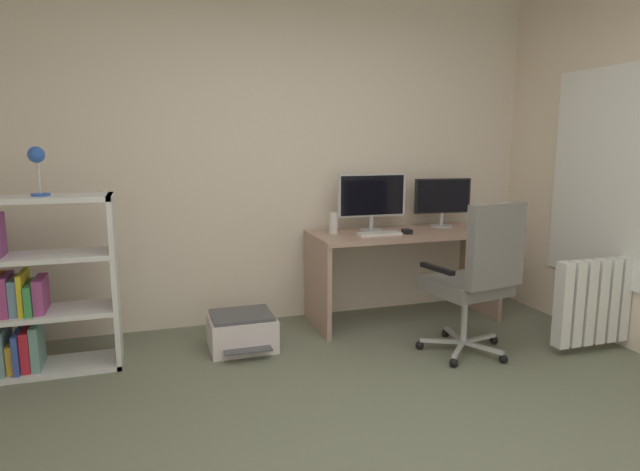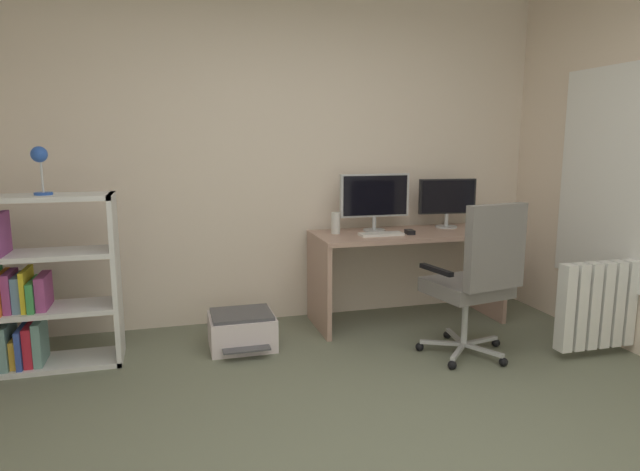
# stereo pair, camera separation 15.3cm
# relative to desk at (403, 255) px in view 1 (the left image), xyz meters

# --- Properties ---
(wall_back) EXTENTS (4.45, 0.10, 2.79)m
(wall_back) POSITION_rel_desk_xyz_m (-0.97, 0.41, 0.84)
(wall_back) COLOR beige
(wall_back) RESTS_ON ground
(window_pane) EXTENTS (0.01, 1.49, 1.49)m
(window_pane) POSITION_rel_desk_xyz_m (1.25, -1.03, 0.66)
(window_pane) COLOR white
(window_frame) EXTENTS (0.02, 1.57, 1.57)m
(window_frame) POSITION_rel_desk_xyz_m (1.24, -1.03, 0.66)
(window_frame) COLOR white
(desk) EXTENTS (1.51, 0.63, 0.74)m
(desk) POSITION_rel_desk_xyz_m (0.00, 0.00, 0.00)
(desk) COLOR tan
(desk) RESTS_ON ground
(monitor_main) EXTENTS (0.58, 0.18, 0.46)m
(monitor_main) POSITION_rel_desk_xyz_m (-0.23, 0.13, 0.47)
(monitor_main) COLOR #B2B5B7
(monitor_main) RESTS_ON desk
(monitor_secondary) EXTENTS (0.49, 0.18, 0.41)m
(monitor_secondary) POSITION_rel_desk_xyz_m (0.42, 0.13, 0.44)
(monitor_secondary) COLOR #B2B5B7
(monitor_secondary) RESTS_ON desk
(keyboard) EXTENTS (0.34, 0.13, 0.02)m
(keyboard) POSITION_rel_desk_xyz_m (-0.26, -0.09, 0.20)
(keyboard) COLOR silver
(keyboard) RESTS_ON desk
(computer_mouse) EXTENTS (0.07, 0.11, 0.03)m
(computer_mouse) POSITION_rel_desk_xyz_m (-0.02, -0.10, 0.21)
(computer_mouse) COLOR black
(computer_mouse) RESTS_ON desk
(desktop_speaker) EXTENTS (0.07, 0.07, 0.17)m
(desktop_speaker) POSITION_rel_desk_xyz_m (-0.58, 0.08, 0.28)
(desktop_speaker) COLOR silver
(desktop_speaker) RESTS_ON desk
(office_chair) EXTENTS (0.63, 0.65, 1.08)m
(office_chair) POSITION_rel_desk_xyz_m (0.11, -0.87, 0.04)
(office_chair) COLOR #B7BABC
(office_chair) RESTS_ON ground
(bookshelf) EXTENTS (0.85, 0.35, 1.13)m
(bookshelf) POSITION_rel_desk_xyz_m (-2.72, -0.22, -0.04)
(bookshelf) COLOR silver
(bookshelf) RESTS_ON ground
(desk_lamp) EXTENTS (0.11, 0.11, 0.30)m
(desk_lamp) POSITION_rel_desk_xyz_m (-2.60, -0.22, 0.79)
(desk_lamp) COLOR blue
(desk_lamp) RESTS_ON bookshelf
(printer) EXTENTS (0.46, 0.48, 0.26)m
(printer) POSITION_rel_desk_xyz_m (-1.38, -0.23, -0.42)
(printer) COLOR silver
(printer) RESTS_ON ground
(radiator) EXTENTS (0.99, 0.10, 0.60)m
(radiator) POSITION_rel_desk_xyz_m (1.15, -1.03, -0.19)
(radiator) COLOR white
(radiator) RESTS_ON ground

